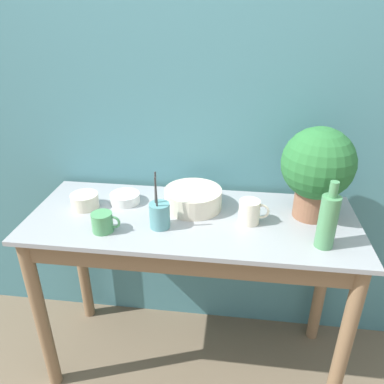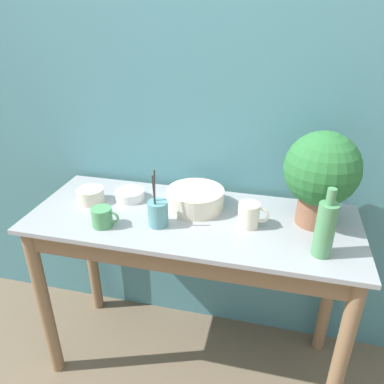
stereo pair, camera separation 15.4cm
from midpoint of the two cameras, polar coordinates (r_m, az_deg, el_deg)
name	(u,v)px [view 2 (the right image)]	position (r m, az deg, el deg)	size (l,w,h in m)	color
wall_back	(209,117)	(1.76, 5.16, 11.30)	(6.00, 0.05, 2.40)	teal
counter_table	(191,255)	(1.68, 2.47, -9.72)	(1.40, 0.55, 0.85)	#846647
potted_plant	(321,173)	(1.56, 21.82, 2.66)	(0.29, 0.29, 0.39)	#8C5B42
bowl_wash_large	(195,199)	(1.65, 3.18, -1.08)	(0.25, 0.25, 0.09)	beige
bottle_tall	(325,228)	(1.42, 22.62, -5.23)	(0.07, 0.07, 0.27)	#4C8C59
mug_green	(103,217)	(1.54, -10.73, -3.86)	(0.12, 0.08, 0.08)	#4C935B
mug_cream	(249,215)	(1.54, 11.57, -3.53)	(0.13, 0.09, 0.10)	beige
bowl_small_cream	(91,195)	(1.74, -12.80, -0.56)	(0.12, 0.12, 0.06)	beige
bowl_small_enamel_white	(130,195)	(1.74, -6.99, -0.47)	(0.13, 0.13, 0.04)	silver
utensil_cup	(158,213)	(1.51, -2.33, -3.30)	(0.08, 0.08, 0.23)	#569399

